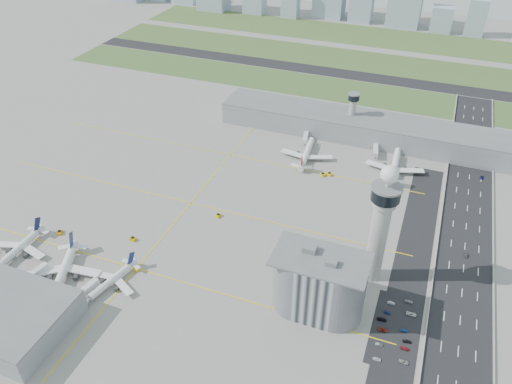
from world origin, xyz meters
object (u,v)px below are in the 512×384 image
(car_lot_7, at_px, (405,349))
(car_hw_1, at_px, (466,255))
(admin_building, at_px, (318,284))
(car_lot_4, at_px, (387,313))
(airplane_near_b, at_px, (62,269))
(tug_4, at_px, (323,174))
(tug_2, at_px, (137,268))
(car_lot_2, at_px, (383,330))
(car_lot_8, at_px, (407,341))
(car_lot_5, at_px, (391,303))
(car_hw_2, at_px, (482,178))
(airplane_far_b, at_px, (395,162))
(car_lot_11, at_px, (409,302))
(tug_5, at_px, (329,174))
(airplane_near_c, at_px, (109,278))
(jet_bridge_near_2, at_px, (75,301))
(secondary_tower, at_px, (352,110))
(car_lot_3, at_px, (382,319))
(jet_bridge_near_1, at_px, (24,284))
(car_hw_4, at_px, (462,133))
(car_lot_9, at_px, (404,331))
(car_lot_0, at_px, (377,359))
(car_lot_1, at_px, (379,344))
(control_tower, at_px, (381,221))
(jet_bridge_far_0, at_px, (306,134))
(car_lot_10, at_px, (411,314))
(airplane_near_a, at_px, (17,246))
(car_lot_6, at_px, (404,362))
(airplane_far_a, at_px, (307,150))
(jet_bridge_far_1, at_px, (375,147))
(tug_3, at_px, (218,215))
(tug_0, at_px, (60,232))

(car_lot_7, height_order, car_hw_1, car_hw_1)
(admin_building, relative_size, car_lot_4, 13.01)
(airplane_near_b, bearing_deg, tug_4, 121.94)
(tug_2, height_order, car_lot_2, tug_2)
(airplane_near_b, height_order, car_lot_8, airplane_near_b)
(tug_4, relative_size, car_lot_5, 1.05)
(airplane_near_b, bearing_deg, car_hw_2, 108.60)
(airplane_far_b, relative_size, car_lot_11, 11.26)
(tug_5, bearing_deg, airplane_near_c, 171.74)
(jet_bridge_near_2, relative_size, tug_4, 4.03)
(secondary_tower, bearing_deg, car_lot_4, -71.94)
(car_lot_4, height_order, car_lot_7, car_lot_4)
(car_lot_3, bearing_deg, jet_bridge_near_1, 95.35)
(car_lot_5, bearing_deg, tug_4, 27.13)
(airplane_near_c, bearing_deg, car_hw_2, 146.39)
(car_hw_4, bearing_deg, tug_5, -124.90)
(car_lot_9, bearing_deg, car_lot_8, -165.41)
(car_lot_0, distance_m, car_lot_5, 33.54)
(car_lot_1, bearing_deg, car_lot_5, -12.51)
(car_lot_0, bearing_deg, car_lot_2, -4.77)
(control_tower, distance_m, tug_4, 97.95)
(car_lot_1, bearing_deg, car_lot_8, -71.36)
(tug_5, relative_size, car_lot_5, 1.07)
(jet_bridge_far_0, xyz_separation_m, car_lot_5, (82.19, -139.19, -2.30))
(car_lot_10, relative_size, car_lot_11, 1.17)
(airplane_near_a, bearing_deg, car_lot_5, 98.71)
(jet_bridge_near_1, bearing_deg, airplane_near_c, -56.35)
(jet_bridge_near_2, relative_size, car_lot_6, 3.44)
(jet_bridge_near_1, xyz_separation_m, tug_5, (112.86, 150.60, -1.82))
(car_lot_9, bearing_deg, tug_4, 26.43)
(airplane_far_a, relative_size, car_lot_2, 9.88)
(jet_bridge_far_1, distance_m, car_lot_4, 149.17)
(jet_bridge_far_0, distance_m, car_hw_4, 115.86)
(airplane_far_b, relative_size, car_lot_5, 13.53)
(car_hw_4, bearing_deg, jet_bridge_near_2, -117.66)
(car_lot_4, bearing_deg, airplane_near_b, 110.47)
(tug_5, distance_m, car_lot_4, 116.46)
(tug_3, bearing_deg, car_hw_2, 49.47)
(tug_0, xyz_separation_m, tug_4, (120.51, 109.00, -0.00))
(jet_bridge_far_0, height_order, car_lot_10, jet_bridge_far_0)
(tug_2, bearing_deg, tug_3, 9.03)
(car_lot_7, bearing_deg, tug_2, 87.66)
(jet_bridge_near_2, bearing_deg, car_hw_2, -33.89)
(jet_bridge_near_2, distance_m, car_lot_6, 148.81)
(airplane_far_a, bearing_deg, car_lot_1, -157.68)
(car_lot_1, height_order, car_lot_2, car_lot_2)
(tug_4, relative_size, car_lot_6, 0.85)
(airplane_near_a, relative_size, airplane_near_c, 1.13)
(tug_4, distance_m, car_hw_1, 101.46)
(tug_0, bearing_deg, control_tower, 162.20)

